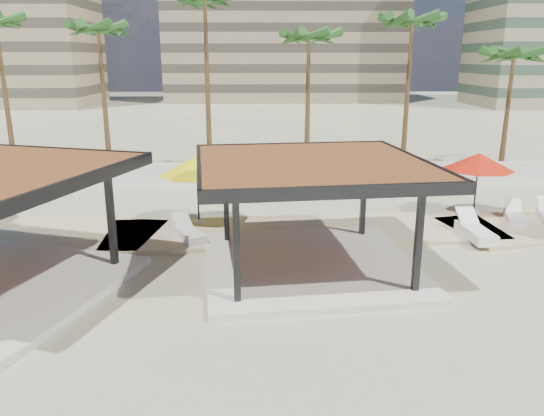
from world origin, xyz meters
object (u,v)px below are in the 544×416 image
at_px(pavilion_central, 311,205).
at_px(lounger_a, 189,233).
at_px(umbrella_c, 479,162).
at_px(lounger_c, 475,232).
at_px(lounger_b, 515,217).

height_order(pavilion_central, lounger_a, pavilion_central).
xyz_separation_m(umbrella_c, lounger_c, (-1.24, -3.34, -2.14)).
bearing_deg(lounger_b, umbrella_c, 62.52).
relative_size(pavilion_central, lounger_b, 3.80).
xyz_separation_m(umbrella_c, lounger_b, (1.28, -1.27, -2.17)).
relative_size(umbrella_c, lounger_b, 1.87).
distance_m(umbrella_c, lounger_b, 2.82).
height_order(pavilion_central, lounger_b, pavilion_central).
bearing_deg(umbrella_c, lounger_a, -165.37).
distance_m(pavilion_central, umbrella_c, 9.93).
bearing_deg(lounger_a, lounger_c, -118.65).
xyz_separation_m(pavilion_central, lounger_c, (6.73, 2.57, -1.85)).
relative_size(pavilion_central, lounger_a, 3.75).
bearing_deg(lounger_c, lounger_a, 86.43).
height_order(umbrella_c, lounger_a, umbrella_c).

